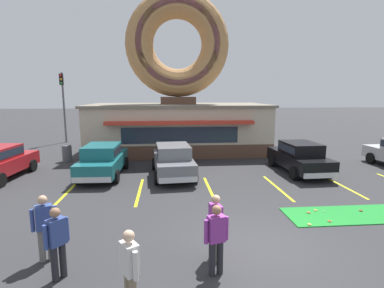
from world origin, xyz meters
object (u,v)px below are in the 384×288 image
at_px(golf_ball, 324,211).
at_px(traffic_light_pole, 63,98).
at_px(pedestrian_blue_sweater_man, 57,240).
at_px(car_teal, 103,159).
at_px(pedestrian_beanie_man, 216,237).
at_px(pedestrian_hooded_kid, 130,268).
at_px(pedestrian_leather_jacket_man, 216,224).
at_px(pedestrian_clipboard_woman, 44,225).
at_px(car_black, 299,156).
at_px(car_grey, 173,159).
at_px(trash_bin, 67,153).

bearing_deg(golf_ball, traffic_light_pole, 129.99).
xyz_separation_m(pedestrian_blue_sweater_man, traffic_light_pole, (-6.06, 19.62, 2.79)).
height_order(car_teal, pedestrian_beanie_man, pedestrian_beanie_man).
bearing_deg(pedestrian_hooded_kid, car_teal, 104.06).
height_order(pedestrian_leather_jacket_man, pedestrian_clipboard_woman, pedestrian_clipboard_woman).
height_order(pedestrian_blue_sweater_man, pedestrian_clipboard_woman, pedestrian_clipboard_woman).
bearing_deg(pedestrian_clipboard_woman, pedestrian_leather_jacket_man, -3.98).
xyz_separation_m(golf_ball, pedestrian_clipboard_woman, (-8.40, -2.26, 0.88)).
height_order(pedestrian_leather_jacket_man, traffic_light_pole, traffic_light_pole).
height_order(pedestrian_clipboard_woman, pedestrian_beanie_man, pedestrian_clipboard_woman).
bearing_deg(pedestrian_beanie_man, car_black, 55.72).
bearing_deg(car_black, car_grey, -178.75).
bearing_deg(pedestrian_leather_jacket_man, car_grey, 96.26).
bearing_deg(pedestrian_hooded_kid, pedestrian_beanie_man, 30.62).
distance_m(car_teal, pedestrian_blue_sweater_man, 8.62).
relative_size(pedestrian_leather_jacket_man, pedestrian_beanie_man, 1.00).
bearing_deg(traffic_light_pole, car_teal, -64.28).
distance_m(car_black, pedestrian_blue_sweater_man, 12.55).
relative_size(car_teal, car_black, 1.00).
xyz_separation_m(pedestrian_clipboard_woman, traffic_light_pole, (-5.49, 18.82, 2.78)).
distance_m(pedestrian_hooded_kid, pedestrian_clipboard_woman, 3.04).
xyz_separation_m(car_teal, car_grey, (3.49, -0.33, 0.00)).
relative_size(pedestrian_leather_jacket_man, pedestrian_clipboard_woman, 0.99).
bearing_deg(pedestrian_hooded_kid, golf_ball, 34.85).
bearing_deg(pedestrian_clipboard_woman, traffic_light_pole, 106.27).
distance_m(car_grey, traffic_light_pole, 14.65).
relative_size(car_black, pedestrian_beanie_man, 2.78).
height_order(car_black, pedestrian_leather_jacket_man, pedestrian_leather_jacket_man).
bearing_deg(car_black, pedestrian_beanie_man, -124.28).
height_order(pedestrian_blue_sweater_man, pedestrian_hooded_kid, pedestrian_blue_sweater_man).
xyz_separation_m(car_black, pedestrian_clipboard_woman, (-9.89, -7.60, 0.06)).
height_order(car_teal, pedestrian_leather_jacket_man, pedestrian_leather_jacket_man).
relative_size(car_teal, pedestrian_leather_jacket_man, 2.78).
height_order(pedestrian_hooded_kid, pedestrian_leather_jacket_man, pedestrian_leather_jacket_man).
xyz_separation_m(golf_ball, car_black, (1.49, 5.34, 0.82)).
bearing_deg(pedestrian_leather_jacket_man, pedestrian_beanie_man, -98.09).
relative_size(pedestrian_clipboard_woman, trash_bin, 1.72).
xyz_separation_m(pedestrian_hooded_kid, trash_bin, (-5.33, 13.36, -0.42)).
xyz_separation_m(pedestrian_leather_jacket_man, pedestrian_beanie_man, (-0.09, -0.66, -0.00)).
height_order(car_grey, trash_bin, car_grey).
relative_size(car_teal, trash_bin, 4.72).
relative_size(pedestrian_hooded_kid, pedestrian_leather_jacket_man, 1.00).
relative_size(car_teal, pedestrian_beanie_man, 2.78).
distance_m(car_teal, pedestrian_beanie_man, 9.71).
height_order(golf_ball, pedestrian_clipboard_woman, pedestrian_clipboard_woman).
xyz_separation_m(car_black, car_grey, (-6.58, -0.14, 0.00)).
distance_m(golf_ball, car_black, 5.61).
distance_m(golf_ball, pedestrian_hooded_kid, 7.51).
xyz_separation_m(car_grey, pedestrian_blue_sweater_man, (-2.74, -8.26, 0.05)).
bearing_deg(pedestrian_beanie_man, pedestrian_leather_jacket_man, 81.91).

